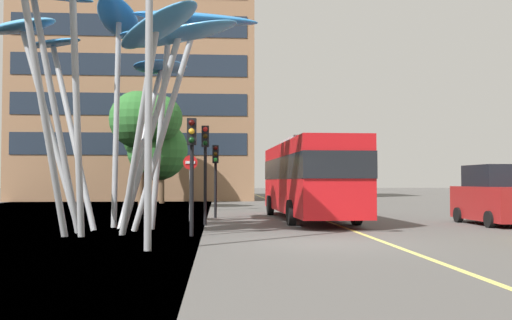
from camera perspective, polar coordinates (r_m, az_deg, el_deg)
ground at (r=15.54m, az=3.88°, el=-8.42°), size 120.00×240.00×0.10m
red_bus at (r=24.81m, az=5.23°, el=-1.51°), size 2.96×11.63×3.50m
leaf_sculpture at (r=20.07m, az=-14.17°, el=11.90°), size 10.23×10.77×8.41m
traffic_light_kerb_near at (r=17.39m, az=-6.40°, el=0.92°), size 0.28×0.42×3.55m
traffic_light_kerb_far at (r=21.77m, az=-5.06°, el=0.67°), size 0.28×0.42×3.75m
traffic_light_island_mid at (r=25.88m, az=-4.04°, el=-0.50°), size 0.28×0.42×3.27m
traffic_light_opposite at (r=32.86m, az=-4.00°, el=-0.59°), size 0.28×0.42×3.48m
car_parked_mid at (r=23.66m, az=22.66°, el=-3.40°), size 1.97×4.30×2.28m
street_lamp at (r=14.34m, az=-8.93°, el=11.72°), size 1.84×0.44×7.99m
tree_pavement_near at (r=36.60m, az=-10.43°, el=2.68°), size 4.83×5.31×7.26m
tree_pavement_far at (r=43.42m, az=-10.35°, el=2.85°), size 4.05×4.16×7.70m
no_entry_sign at (r=24.10m, az=-6.54°, el=-1.72°), size 0.60×0.12×2.74m
backdrop_building at (r=54.29m, az=-11.44°, el=9.91°), size 20.25×11.47×25.82m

